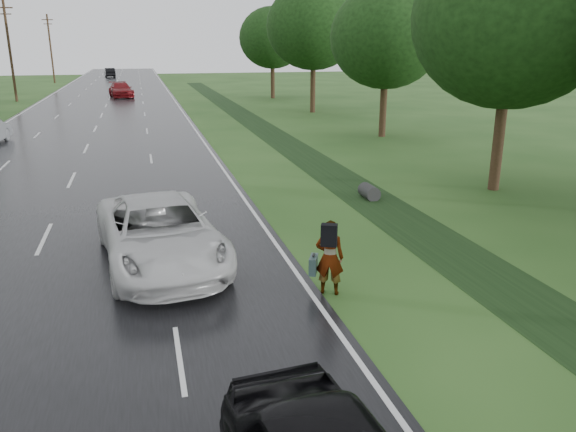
# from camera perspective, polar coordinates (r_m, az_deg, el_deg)

# --- Properties ---
(road) EXTENTS (14.00, 180.00, 0.04)m
(road) POSITION_cam_1_polar(r_m,az_deg,el_deg) (54.96, -18.14, 10.28)
(road) COLOR black
(road) RESTS_ON ground
(edge_stripe_east) EXTENTS (0.12, 180.00, 0.01)m
(edge_stripe_east) POSITION_cam_1_polar(r_m,az_deg,el_deg) (54.99, -11.00, 10.83)
(edge_stripe_east) COLOR silver
(edge_stripe_east) RESTS_ON road
(edge_stripe_west) EXTENTS (0.12, 180.00, 0.01)m
(edge_stripe_west) POSITION_cam_1_polar(r_m,az_deg,el_deg) (55.75, -25.16, 9.63)
(edge_stripe_west) COLOR silver
(edge_stripe_west) RESTS_ON road
(center_line) EXTENTS (0.12, 180.00, 0.01)m
(center_line) POSITION_cam_1_polar(r_m,az_deg,el_deg) (54.95, -18.15, 10.30)
(center_line) COLOR silver
(center_line) RESTS_ON road
(drainage_ditch) EXTENTS (2.20, 120.00, 0.56)m
(drainage_ditch) POSITION_cam_1_polar(r_m,az_deg,el_deg) (30.04, 1.81, 6.12)
(drainage_ditch) COLOR black
(drainage_ditch) RESTS_ON ground
(utility_pole_far) EXTENTS (1.60, 0.26, 10.00)m
(utility_pole_far) POSITION_cam_1_polar(r_m,az_deg,el_deg) (65.74, -26.43, 14.91)
(utility_pole_far) COLOR #352415
(utility_pole_far) RESTS_ON ground
(utility_pole_distant) EXTENTS (1.60, 0.26, 10.00)m
(utility_pole_distant) POSITION_cam_1_polar(r_m,az_deg,el_deg) (95.37, -22.97, 15.47)
(utility_pole_distant) COLOR #352415
(utility_pole_distant) RESTS_ON ground
(tree_east_b) EXTENTS (7.60, 7.60, 10.11)m
(tree_east_b) POSITION_cam_1_polar(r_m,az_deg,el_deg) (24.01, 21.80, 18.18)
(tree_east_b) COLOR #352415
(tree_east_b) RESTS_ON ground
(tree_east_c) EXTENTS (7.00, 7.00, 9.29)m
(tree_east_c) POSITION_cam_1_polar(r_m,az_deg,el_deg) (36.80, 9.98, 17.45)
(tree_east_c) COLOR #352415
(tree_east_c) RESTS_ON ground
(tree_east_d) EXTENTS (8.00, 8.00, 10.76)m
(tree_east_d) POSITION_cam_1_polar(r_m,az_deg,el_deg) (49.80, 2.62, 18.69)
(tree_east_d) COLOR #352415
(tree_east_d) RESTS_ON ground
(tree_east_f) EXTENTS (7.20, 7.20, 9.62)m
(tree_east_f) POSITION_cam_1_polar(r_m,az_deg,el_deg) (63.23, -1.60, 17.64)
(tree_east_f) COLOR #352415
(tree_east_f) RESTS_ON ground
(pedestrian) EXTENTS (0.90, 0.94, 1.84)m
(pedestrian) POSITION_cam_1_polar(r_m,az_deg,el_deg) (13.28, 4.14, -4.12)
(pedestrian) COLOR #A5998C
(pedestrian) RESTS_ON ground
(white_pickup) EXTENTS (3.67, 6.60, 1.75)m
(white_pickup) POSITION_cam_1_polar(r_m,az_deg,el_deg) (15.35, -12.88, -1.70)
(white_pickup) COLOR silver
(white_pickup) RESTS_ON road
(far_car_red) EXTENTS (3.10, 5.83, 1.61)m
(far_car_red) POSITION_cam_1_polar(r_m,az_deg,el_deg) (66.81, -16.61, 12.19)
(far_car_red) COLOR maroon
(far_car_red) RESTS_ON road
(far_car_dark) EXTENTS (2.17, 4.97, 1.59)m
(far_car_dark) POSITION_cam_1_polar(r_m,az_deg,el_deg) (108.61, -17.65, 13.72)
(far_car_dark) COLOR black
(far_car_dark) RESTS_ON road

